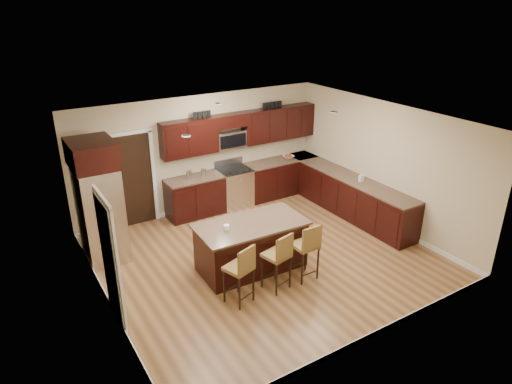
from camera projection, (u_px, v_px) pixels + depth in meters
floor at (266, 257)px, 8.87m from camera, size 6.00×6.00×0.00m
ceiling at (267, 122)px, 7.81m from camera, size 6.00×6.00×0.00m
wall_back at (201, 154)px, 10.49m from camera, size 6.00×0.00×6.00m
wall_left at (100, 235)px, 6.89m from camera, size 0.00×5.50×5.50m
wall_right at (383, 165)px, 9.79m from camera, size 0.00×5.50×5.50m
base_cabinets at (300, 191)px, 10.74m from camera, size 4.02×3.96×0.92m
upper_cabinets at (244, 128)px, 10.68m from camera, size 4.00×0.33×0.80m
range at (234, 187)px, 10.93m from camera, size 0.76×0.64×1.11m
microwave at (230, 139)px, 10.60m from camera, size 0.76×0.31×0.40m
doorway at (133, 181)px, 9.81m from camera, size 0.85×0.03×2.06m
pantry_door at (109, 263)px, 6.80m from camera, size 0.03×0.80×2.04m
letter_decor at (238, 110)px, 10.43m from camera, size 2.20×0.03×0.15m
island at (251, 247)px, 8.39m from camera, size 2.03×1.12×0.92m
stool_left at (241, 268)px, 7.31m from camera, size 0.50×0.50×1.06m
stool_mid at (279, 255)px, 7.66m from camera, size 0.48×0.48×1.07m
stool_right at (307, 246)px, 7.94m from camera, size 0.41×0.41×1.09m
refrigerator at (99, 200)px, 8.43m from camera, size 0.79×0.99×2.35m
floor_mat at (232, 227)px, 10.02m from camera, size 1.03×0.69×0.01m
fruit_bowl at (288, 157)px, 11.51m from camera, size 0.28×0.28×0.07m
soap_bottle at (361, 177)px, 10.02m from camera, size 0.11×0.11×0.20m
canister_tall at (189, 175)px, 10.16m from camera, size 0.12×0.12×0.20m
canister_short at (203, 172)px, 10.34m from camera, size 0.11×0.11×0.17m
island_jar at (226, 228)px, 7.94m from camera, size 0.10×0.10×0.10m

